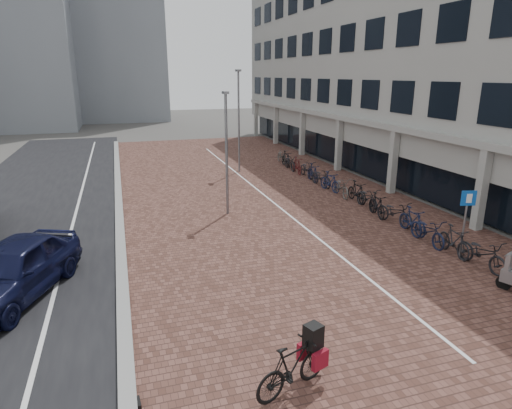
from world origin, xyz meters
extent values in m
plane|color=#474442|center=(0.00, 0.00, 0.00)|extent=(140.00, 140.00, 0.00)
cube|color=brown|center=(2.00, 12.00, 0.01)|extent=(14.50, 42.00, 0.04)
cube|color=black|center=(-9.00, 12.00, 0.01)|extent=(8.00, 50.00, 0.03)
cube|color=gray|center=(-5.10, 12.00, 0.07)|extent=(0.35, 42.00, 0.14)
cube|color=white|center=(-7.00, 12.00, 0.02)|extent=(0.12, 44.00, 0.00)
cube|color=white|center=(2.20, 12.00, 0.04)|extent=(0.10, 30.00, 0.00)
cube|color=#9D9D98|center=(13.00, 16.00, 8.50)|extent=(8.00, 40.00, 13.00)
cube|color=black|center=(9.60, 16.00, 1.70)|extent=(0.15, 38.00, 3.20)
cube|color=#9D9D98|center=(9.40, 16.00, 3.45)|extent=(1.60, 38.00, 0.30)
cube|color=#9D9D98|center=(8.80, 4.00, 1.70)|extent=(0.35, 0.35, 3.40)
cube|color=#9D9D98|center=(8.80, 10.00, 1.70)|extent=(0.35, 0.35, 3.40)
cube|color=#9D9D98|center=(8.80, 16.00, 1.70)|extent=(0.35, 0.35, 3.40)
cube|color=#9D9D98|center=(8.80, 22.00, 1.70)|extent=(0.35, 0.35, 3.40)
cube|color=#9D9D98|center=(8.80, 28.00, 1.70)|extent=(0.35, 0.35, 3.40)
cube|color=#9D9D98|center=(8.80, 34.00, 1.70)|extent=(0.35, 0.35, 3.40)
cube|color=gray|center=(-4.00, 55.00, 13.00)|extent=(12.00, 10.00, 26.00)
imported|color=black|center=(-7.99, 3.43, 0.83)|extent=(3.72, 5.28, 1.67)
imported|color=black|center=(-1.93, -2.55, 0.55)|extent=(1.89, 1.12, 1.10)
cube|color=black|center=(-1.93, -2.55, 1.04)|extent=(0.42, 0.40, 0.49)
cube|color=maroon|center=(-2.15, -2.55, 0.60)|extent=(0.40, 0.24, 0.38)
cube|color=maroon|center=(-1.71, -2.55, 0.60)|extent=(0.40, 0.24, 0.38)
cylinder|color=slate|center=(6.04, 1.80, 1.12)|extent=(0.07, 0.07, 2.24)
cube|color=#0D4EB0|center=(6.04, 1.77, 2.19)|extent=(0.50, 0.16, 0.51)
cylinder|color=gray|center=(-0.38, 9.07, 2.69)|extent=(0.12, 0.12, 5.37)
cylinder|color=slate|center=(2.49, 17.52, 3.16)|extent=(0.12, 0.12, 6.32)
imported|color=black|center=(6.16, 1.00, 0.52)|extent=(0.77, 2.00, 1.04)
imported|color=black|center=(6.05, 2.15, 0.53)|extent=(0.70, 1.79, 1.05)
imported|color=#131A35|center=(5.86, 3.30, 0.52)|extent=(0.76, 2.00, 1.04)
imported|color=#151D3C|center=(6.04, 4.45, 0.53)|extent=(0.53, 1.76, 1.05)
imported|color=black|center=(6.01, 5.60, 0.52)|extent=(1.07, 2.07, 1.04)
imported|color=black|center=(5.87, 6.75, 0.53)|extent=(0.79, 1.81, 1.05)
imported|color=black|center=(6.10, 7.90, 0.52)|extent=(0.81, 2.01, 1.04)
imported|color=black|center=(6.20, 9.05, 0.53)|extent=(0.50, 1.75, 1.05)
imported|color=#585450|center=(5.96, 10.20, 0.52)|extent=(0.93, 2.04, 1.04)
imported|color=#171F40|center=(5.88, 11.35, 0.53)|extent=(0.74, 1.80, 1.05)
imported|color=black|center=(5.93, 12.50, 0.52)|extent=(0.89, 2.03, 1.04)
imported|color=black|center=(5.93, 13.65, 0.53)|extent=(0.61, 1.78, 1.05)
imported|color=#242329|center=(6.07, 14.80, 0.52)|extent=(0.72, 1.98, 1.04)
imported|color=#511516|center=(5.88, 15.95, 0.53)|extent=(0.66, 1.79, 1.05)
imported|color=black|center=(5.87, 17.10, 0.52)|extent=(0.83, 2.02, 1.04)
imported|color=black|center=(6.02, 18.25, 0.53)|extent=(0.54, 1.76, 1.05)
imported|color=#52504B|center=(6.15, 19.40, 0.52)|extent=(0.86, 2.02, 1.04)
camera|label=1|loc=(-4.82, -9.32, 6.12)|focal=30.60mm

